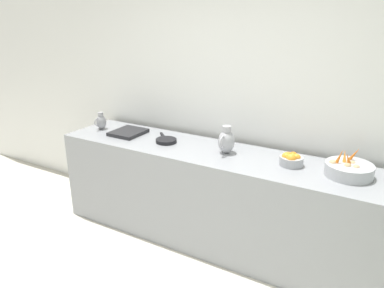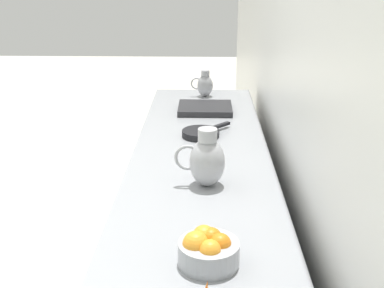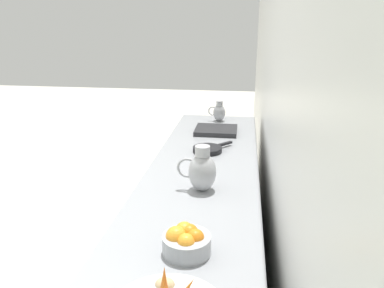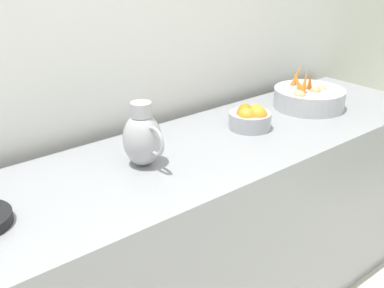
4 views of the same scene
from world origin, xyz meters
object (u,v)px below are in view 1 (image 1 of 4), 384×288
at_px(vegetable_colander, 349,169).
at_px(metal_pitcher_short, 101,122).
at_px(orange_bowl, 291,159).
at_px(skillet_on_counter, 166,140).
at_px(metal_pitcher_tall, 226,141).

height_order(vegetable_colander, metal_pitcher_short, vegetable_colander).
relative_size(vegetable_colander, orange_bowl, 1.85).
bearing_deg(orange_bowl, vegetable_colander, 91.89).
height_order(vegetable_colander, skillet_on_counter, vegetable_colander).
relative_size(vegetable_colander, metal_pitcher_short, 1.95).
bearing_deg(metal_pitcher_short, metal_pitcher_tall, 90.47).
xyz_separation_m(metal_pitcher_tall, skillet_on_counter, (0.03, -0.63, -0.10)).
height_order(metal_pitcher_short, skillet_on_counter, metal_pitcher_short).
height_order(vegetable_colander, metal_pitcher_tall, metal_pitcher_tall).
bearing_deg(vegetable_colander, metal_pitcher_short, -89.29).
bearing_deg(skillet_on_counter, metal_pitcher_tall, 92.51).
bearing_deg(orange_bowl, metal_pitcher_tall, -89.58).
bearing_deg(vegetable_colander, orange_bowl, -88.11).
distance_m(metal_pitcher_tall, skillet_on_counter, 0.64).
xyz_separation_m(orange_bowl, metal_pitcher_short, (0.02, -2.08, 0.03)).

